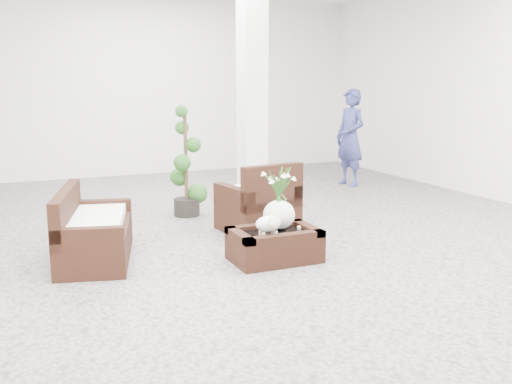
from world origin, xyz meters
name	(u,v)px	position (x,y,z in m)	size (l,w,h in m)	color
ground	(253,242)	(0.00, 0.00, 0.00)	(11.00, 11.00, 0.00)	gray
column	(252,88)	(1.20, 2.80, 1.75)	(0.40, 0.40, 3.50)	white
coffee_table	(274,246)	(-0.07, -0.76, 0.16)	(0.90, 0.60, 0.31)	#32180E
sheep_figurine	(268,226)	(-0.19, -0.86, 0.42)	(0.28, 0.23, 0.21)	white
planter_narcissus	(279,192)	(0.03, -0.66, 0.71)	(0.44, 0.44, 0.80)	white
tealight	(299,227)	(0.23, -0.74, 0.33)	(0.04, 0.04, 0.03)	white
armchair	(258,196)	(0.27, 0.47, 0.44)	(0.83, 0.80, 0.88)	#32180E
loveseat	(95,225)	(-1.79, 0.04, 0.38)	(1.43, 0.69, 0.76)	#32180E
topiary	(186,162)	(-0.30, 1.64, 0.76)	(0.40, 0.40, 1.51)	#204B18
shopper	(350,138)	(3.09, 2.76, 0.86)	(0.63, 0.41, 1.72)	navy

